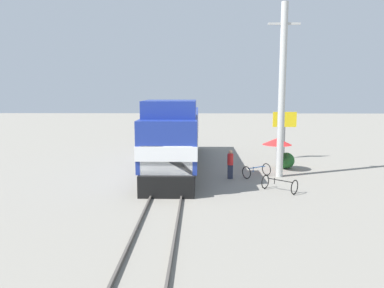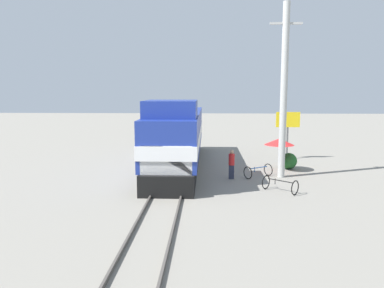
% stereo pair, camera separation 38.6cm
% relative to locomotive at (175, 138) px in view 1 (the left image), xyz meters
% --- Properties ---
extents(ground_plane, '(120.00, 120.00, 0.00)m').
position_rel_locomotive_xyz_m(ground_plane, '(0.00, -1.88, -1.95)').
color(ground_plane, gray).
extents(rail_near, '(0.08, 37.68, 0.15)m').
position_rel_locomotive_xyz_m(rail_near, '(-0.72, -1.88, -1.87)').
color(rail_near, '#4C4742').
rests_on(rail_near, ground_plane).
extents(rail_far, '(0.08, 37.68, 0.15)m').
position_rel_locomotive_xyz_m(rail_far, '(0.72, -1.88, -1.87)').
color(rail_far, '#4C4742').
rests_on(rail_far, ground_plane).
extents(locomotive, '(2.95, 15.33, 4.49)m').
position_rel_locomotive_xyz_m(locomotive, '(0.00, 0.00, 0.00)').
color(locomotive, black).
rests_on(locomotive, ground_plane).
extents(utility_pole, '(1.80, 0.40, 9.87)m').
position_rel_locomotive_xyz_m(utility_pole, '(6.26, -2.52, 3.05)').
color(utility_pole, '#B2B2AD').
rests_on(utility_pole, ground_plane).
extents(vendor_umbrella, '(1.83, 1.83, 2.07)m').
position_rel_locomotive_xyz_m(vendor_umbrella, '(6.43, -0.85, -0.09)').
color(vendor_umbrella, '#4C4C4C').
rests_on(vendor_umbrella, ground_plane).
extents(billboard_sign, '(1.73, 0.12, 3.46)m').
position_rel_locomotive_xyz_m(billboard_sign, '(7.81, 3.35, 0.65)').
color(billboard_sign, '#595959').
rests_on(billboard_sign, ground_plane).
extents(shrub_cluster, '(1.03, 1.03, 1.03)m').
position_rel_locomotive_xyz_m(shrub_cluster, '(7.21, -0.18, -1.43)').
color(shrub_cluster, '#236028').
rests_on(shrub_cluster, ground_plane).
extents(person_bystander, '(0.34, 0.34, 1.68)m').
position_rel_locomotive_xyz_m(person_bystander, '(3.33, -3.09, -1.04)').
color(person_bystander, '#2D3347').
rests_on(person_bystander, ground_plane).
extents(bicycle, '(1.75, 1.52, 0.73)m').
position_rel_locomotive_xyz_m(bicycle, '(4.91, -2.67, -1.57)').
color(bicycle, black).
rests_on(bicycle, ground_plane).
extents(bicycle_spare, '(1.74, 1.65, 0.72)m').
position_rel_locomotive_xyz_m(bicycle_spare, '(5.57, -5.79, -1.57)').
color(bicycle_spare, black).
rests_on(bicycle_spare, ground_plane).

